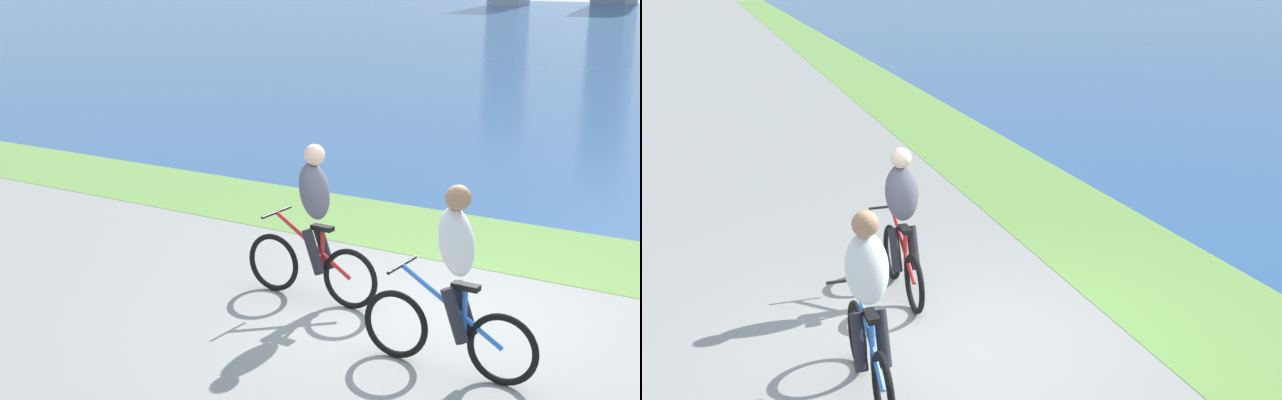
% 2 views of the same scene
% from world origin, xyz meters
% --- Properties ---
extents(ground_plane, '(300.00, 300.00, 0.00)m').
position_xyz_m(ground_plane, '(0.00, 0.00, 0.00)').
color(ground_plane, gray).
extents(grass_strip_bayside, '(120.00, 2.10, 0.01)m').
position_xyz_m(grass_strip_bayside, '(0.00, 2.70, 0.00)').
color(grass_strip_bayside, '#6B9947').
rests_on(grass_strip_bayside, ground).
extents(cyclist_lead, '(1.61, 0.52, 1.68)m').
position_xyz_m(cyclist_lead, '(-1.26, -0.23, 0.84)').
color(cyclist_lead, black).
rests_on(cyclist_lead, ground).
extents(cyclist_trailing, '(1.64, 0.52, 1.68)m').
position_xyz_m(cyclist_trailing, '(0.68, -1.03, 0.84)').
color(cyclist_trailing, black).
rests_on(cyclist_trailing, ground).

